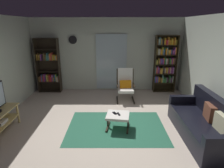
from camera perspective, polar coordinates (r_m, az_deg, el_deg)
name	(u,v)px	position (r m, az deg, el deg)	size (l,w,h in m)	color
ground_plane	(104,129)	(4.53, -2.41, -13.62)	(7.02, 7.02, 0.00)	beige
wall_back	(107,55)	(6.85, -1.58, 8.81)	(5.60, 0.06, 2.60)	beige
glass_door_panel	(111,62)	(6.83, -0.23, 6.65)	(1.10, 0.01, 2.00)	silver
area_rug	(116,127)	(4.60, 1.27, -13.01)	(2.30, 1.60, 0.01)	#2A674D
bookshelf_near_tv	(49,66)	(7.07, -18.81, 5.11)	(0.80, 0.30, 1.92)	#2C2319
bookshelf_near_sofa	(165,62)	(6.95, 15.80, 6.44)	(0.76, 0.30, 2.02)	#302716
leather_sofa	(204,124)	(4.55, 26.24, -10.83)	(0.80, 1.99, 0.89)	black
lounge_armchair	(125,84)	(6.02, 4.07, 0.05)	(0.56, 0.65, 1.02)	#2C2319
ottoman	(118,117)	(4.42, 1.77, -10.01)	(0.58, 0.55, 0.36)	white
tv_remote	(118,114)	(4.39, 2.00, -9.14)	(0.04, 0.14, 0.02)	black
cell_phone	(115,113)	(4.44, 0.79, -8.91)	(0.07, 0.14, 0.01)	black
wall_clock	(73,40)	(6.85, -11.94, 13.08)	(0.29, 0.03, 0.29)	silver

